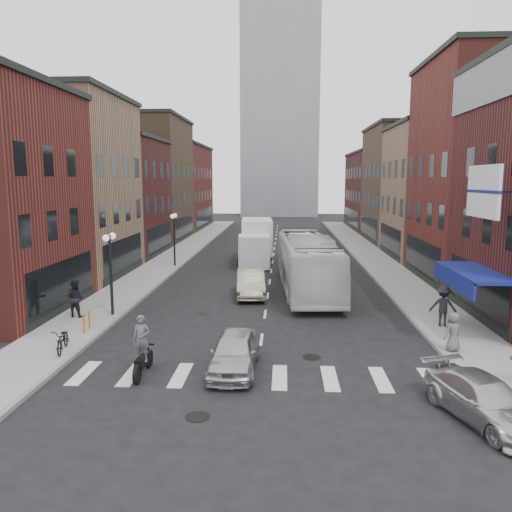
% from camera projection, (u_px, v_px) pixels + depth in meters
% --- Properties ---
extents(ground, '(160.00, 160.00, 0.00)m').
position_uv_depth(ground, '(260.00, 347.00, 19.95)').
color(ground, black).
rests_on(ground, ground).
extents(sidewalk_left, '(3.00, 74.00, 0.15)m').
position_uv_depth(sidewalk_left, '(172.00, 258.00, 42.12)').
color(sidewalk_left, gray).
rests_on(sidewalk_left, ground).
extents(sidewalk_right, '(3.00, 74.00, 0.15)m').
position_uv_depth(sidewalk_right, '(376.00, 260.00, 41.18)').
color(sidewalk_right, gray).
rests_on(sidewalk_right, ground).
extents(curb_left, '(0.20, 74.00, 0.16)m').
position_uv_depth(curb_left, '(190.00, 259.00, 42.04)').
color(curb_left, gray).
rests_on(curb_left, ground).
extents(curb_right, '(0.20, 74.00, 0.16)m').
position_uv_depth(curb_right, '(357.00, 261.00, 41.27)').
color(curb_right, gray).
rests_on(curb_right, ground).
extents(crosswalk_stripes, '(12.00, 2.20, 0.01)m').
position_uv_depth(crosswalk_stripes, '(256.00, 377.00, 16.98)').
color(crosswalk_stripes, silver).
rests_on(crosswalk_stripes, ground).
extents(bldg_left_mid_a, '(10.30, 10.20, 12.30)m').
position_uv_depth(bldg_left_mid_a, '(49.00, 187.00, 33.66)').
color(bldg_left_mid_a, '#966F52').
rests_on(bldg_left_mid_a, ground).
extents(bldg_left_mid_b, '(10.30, 10.20, 10.30)m').
position_uv_depth(bldg_left_mid_b, '(103.00, 197.00, 43.68)').
color(bldg_left_mid_b, '#441818').
rests_on(bldg_left_mid_b, ground).
extents(bldg_left_far_a, '(10.30, 12.20, 13.30)m').
position_uv_depth(bldg_left_far_a, '(138.00, 180.00, 54.31)').
color(bldg_left_far_a, '#513B28').
rests_on(bldg_left_far_a, ground).
extents(bldg_left_far_b, '(10.30, 16.20, 11.30)m').
position_uv_depth(bldg_left_far_b, '(168.00, 187.00, 68.28)').
color(bldg_left_far_b, maroon).
rests_on(bldg_left_far_b, ground).
extents(bldg_right_mid_a, '(10.30, 10.20, 14.30)m').
position_uv_depth(bldg_right_mid_a, '(505.00, 172.00, 31.85)').
color(bldg_right_mid_a, maroon).
rests_on(bldg_right_mid_a, ground).
extents(bldg_right_mid_b, '(10.30, 10.20, 11.30)m').
position_uv_depth(bldg_right_mid_b, '(452.00, 192.00, 41.95)').
color(bldg_right_mid_b, '#966F52').
rests_on(bldg_right_mid_b, ground).
extents(bldg_right_far_a, '(10.30, 12.20, 12.30)m').
position_uv_depth(bldg_right_far_a, '(417.00, 184.00, 52.73)').
color(bldg_right_far_a, '#513B28').
rests_on(bldg_right_far_a, ground).
extents(bldg_right_far_b, '(10.30, 16.20, 10.30)m').
position_uv_depth(bldg_right_far_b, '(390.00, 191.00, 66.69)').
color(bldg_right_far_b, '#441818').
rests_on(bldg_right_far_b, ground).
extents(awning_blue, '(1.80, 5.00, 0.78)m').
position_uv_depth(awning_blue, '(469.00, 274.00, 21.52)').
color(awning_blue, navy).
rests_on(awning_blue, ground).
extents(billboard_sign, '(1.52, 3.00, 3.70)m').
position_uv_depth(billboard_sign, '(485.00, 193.00, 19.03)').
color(billboard_sign, black).
rests_on(billboard_sign, ground).
extents(distant_tower, '(14.00, 14.00, 50.00)m').
position_uv_depth(distant_tower, '(280.00, 80.00, 93.14)').
color(distant_tower, '#9399A0').
rests_on(distant_tower, ground).
extents(streetlamp_near, '(0.32, 1.22, 4.11)m').
position_uv_depth(streetlamp_near, '(110.00, 258.00, 23.86)').
color(streetlamp_near, black).
rests_on(streetlamp_near, ground).
extents(streetlamp_far, '(0.32, 1.22, 4.11)m').
position_uv_depth(streetlamp_far, '(174.00, 230.00, 37.68)').
color(streetlamp_far, black).
rests_on(streetlamp_far, ground).
extents(bike_rack, '(0.08, 0.68, 0.80)m').
position_uv_depth(bike_rack, '(87.00, 322.00, 21.57)').
color(bike_rack, '#D8590C').
rests_on(bike_rack, sidewalk_left).
extents(box_truck, '(2.75, 8.03, 3.44)m').
position_uv_depth(box_truck, '(256.00, 242.00, 40.05)').
color(box_truck, silver).
rests_on(box_truck, ground).
extents(motorcycle_rider, '(0.60, 2.10, 2.14)m').
position_uv_depth(motorcycle_rider, '(142.00, 348.00, 16.93)').
color(motorcycle_rider, black).
rests_on(motorcycle_rider, ground).
extents(transit_bus, '(3.61, 12.32, 3.39)m').
position_uv_depth(transit_bus, '(307.00, 264.00, 29.76)').
color(transit_bus, silver).
rests_on(transit_bus, ground).
extents(sedan_left_near, '(1.70, 4.03, 1.36)m').
position_uv_depth(sedan_left_near, '(234.00, 352.00, 17.44)').
color(sedan_left_near, '#BABABF').
rests_on(sedan_left_near, ground).
extents(sedan_left_far, '(1.92, 4.58, 1.47)m').
position_uv_depth(sedan_left_far, '(251.00, 284.00, 28.66)').
color(sedan_left_far, '#C0B79C').
rests_on(sedan_left_far, ground).
extents(curb_car, '(2.92, 4.48, 1.21)m').
position_uv_depth(curb_car, '(484.00, 400.00, 13.83)').
color(curb_car, silver).
rests_on(curb_car, ground).
extents(parked_bicycle, '(0.98, 1.83, 0.92)m').
position_uv_depth(parked_bicycle, '(63.00, 339.00, 19.03)').
color(parked_bicycle, black).
rests_on(parked_bicycle, sidewalk_left).
extents(ped_left_solo, '(0.96, 0.66, 1.82)m').
position_uv_depth(ped_left_solo, '(75.00, 298.00, 23.78)').
color(ped_left_solo, black).
rests_on(ped_left_solo, sidewalk_left).
extents(ped_right_a, '(1.30, 0.90, 1.82)m').
position_uv_depth(ped_right_a, '(443.00, 306.00, 22.27)').
color(ped_right_a, black).
rests_on(ped_right_a, sidewalk_right).
extents(ped_right_c, '(0.88, 0.79, 1.52)m').
position_uv_depth(ped_right_c, '(453.00, 332.00, 19.01)').
color(ped_right_c, '#5A5D61').
rests_on(ped_right_c, sidewalk_right).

